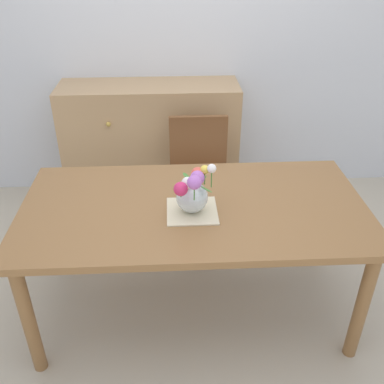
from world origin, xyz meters
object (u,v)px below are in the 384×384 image
object	(u,v)px
chair_far	(199,171)
dining_table	(194,218)
flower_vase	(192,192)
dresser	(151,144)

from	to	relation	value
chair_far	dining_table	bearing A→B (deg)	83.98
chair_far	flower_vase	world-z (taller)	flower_vase
dresser	flower_vase	size ratio (longest dim) A/B	5.11
dining_table	chair_far	xyz separation A→B (m)	(0.09, 0.81, -0.15)
flower_vase	dining_table	bearing A→B (deg)	81.55
chair_far	dresser	xyz separation A→B (m)	(-0.36, 0.52, -0.02)
dresser	chair_far	bearing A→B (deg)	-55.02
chair_far	dresser	world-z (taller)	dresser
chair_far	flower_vase	distance (m)	0.97
chair_far	dresser	bearing A→B (deg)	-55.02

